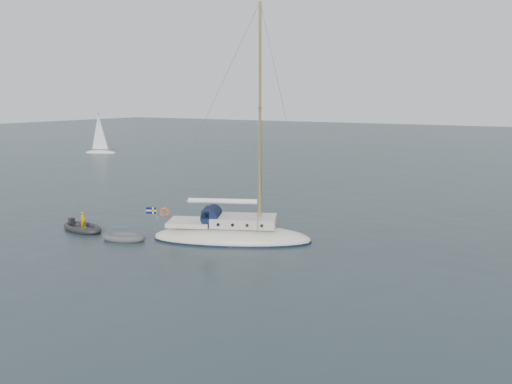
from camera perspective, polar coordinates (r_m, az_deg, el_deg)
The scene contains 5 objects.
ground at distance 29.62m, azimuth -0.23°, elevation -7.02°, with size 300.00×300.00×0.00m, color black.
sailboat at distance 31.85m, azimuth -2.80°, elevation -3.60°, with size 10.69×3.20×15.22m.
dinghy at distance 33.28m, azimuth -14.87°, elevation -5.06°, with size 2.85×1.29×0.41m.
rib at distance 36.51m, azimuth -19.25°, elevation -3.85°, with size 3.66×1.66×1.36m.
distant_yacht_a at distance 86.16m, azimuth -17.46°, elevation 6.25°, with size 5.29×2.82×7.01m.
Camera 1 is at (14.19, -24.37, 9.05)m, focal length 35.00 mm.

